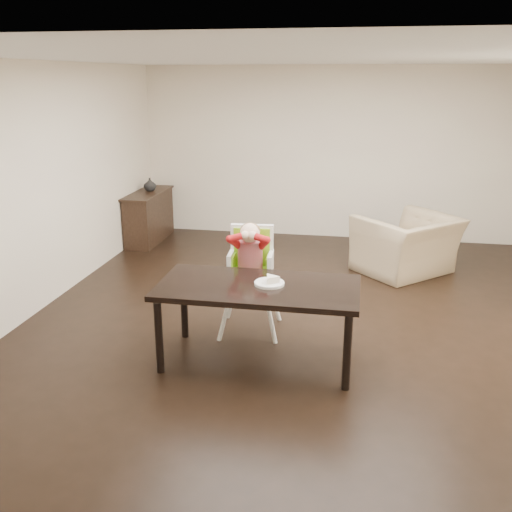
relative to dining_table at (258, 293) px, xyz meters
The scene contains 8 objects.
ground 1.23m from the dining_table, 69.72° to the left, with size 7.00×7.00×0.00m, color black.
room_walls 1.57m from the dining_table, 69.72° to the left, with size 6.02×7.02×2.71m.
dining_table is the anchor object (origin of this frame).
high_chair 0.71m from the dining_table, 106.47° to the left, with size 0.51×0.51×1.15m.
plate 0.15m from the dining_table, 17.76° to the left, with size 0.33×0.33×0.08m.
armchair 3.20m from the dining_table, 61.85° to the left, with size 1.18×0.77×1.03m, color tan.
sideboard 4.40m from the dining_table, 123.48° to the left, with size 0.44×1.26×0.79m.
vase 4.50m from the dining_table, 122.65° to the left, with size 0.20×0.20×0.20m, color #99999E.
Camera 1 is at (0.49, -5.67, 2.54)m, focal length 40.00 mm.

